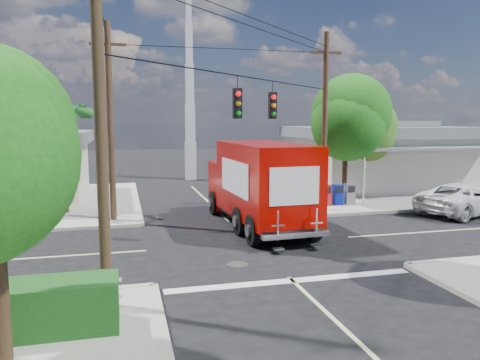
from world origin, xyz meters
name	(u,v)px	position (x,y,z in m)	size (l,w,h in m)	color
ground	(253,244)	(0.00, 0.00, 0.00)	(120.00, 120.00, 0.00)	black
sidewalk_ne	(366,190)	(10.88, 10.88, 0.07)	(14.12, 14.12, 0.14)	#9F9A90
sidewalk_nw	(8,205)	(-10.88, 10.88, 0.07)	(14.12, 14.12, 0.14)	#9F9A90
road_markings	(264,254)	(0.00, -1.47, 0.01)	(32.00, 32.00, 0.01)	beige
building_ne	(381,155)	(12.50, 11.97, 2.32)	(11.80, 10.20, 4.50)	beige
radio_tower	(190,108)	(0.50, 20.00, 5.64)	(0.80, 0.80, 17.00)	silver
tree_ne_front	(347,119)	(7.21, 6.76, 4.77)	(4.21, 4.14, 6.66)	#422D1C
tree_ne_back	(369,128)	(9.81, 8.96, 4.19)	(3.77, 3.66, 5.82)	#422D1C
palm_nw_front	(62,113)	(-7.50, 7.50, 5.04)	(3.01, 3.08, 5.59)	#422D1C
palm_nw_back	(24,120)	(-9.50, 9.00, 4.67)	(3.01, 3.08, 5.19)	#422D1C
utility_poles	(203,120)	(-1.58, 1.60, 4.67)	(12.00, 10.68, 9.00)	#473321
vending_boxes	(337,194)	(6.50, 6.20, 0.69)	(1.90, 0.50, 1.10)	#B31F1F
delivery_truck	(259,184)	(1.03, 2.69, 1.89)	(3.12, 8.72, 3.72)	black
parked_car	(466,199)	(11.92, 2.88, 0.78)	(2.60, 5.63, 1.56)	silver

